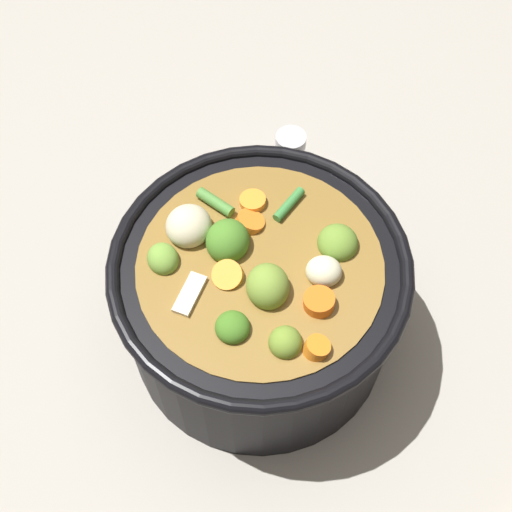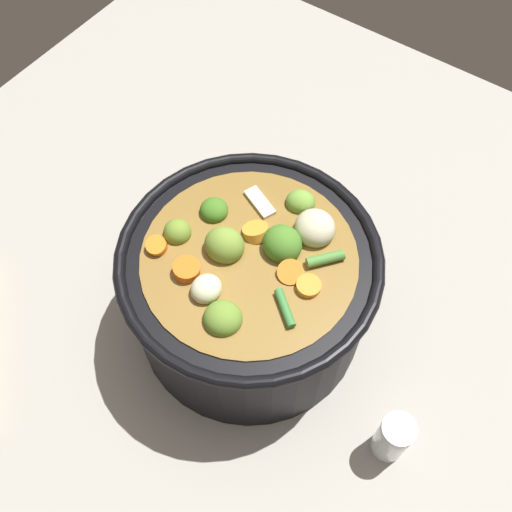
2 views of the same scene
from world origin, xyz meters
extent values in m
plane|color=#9E998E|center=(0.00, 0.00, 0.00)|extent=(1.10, 1.10, 0.00)
cylinder|color=black|center=(0.00, 0.00, 0.07)|extent=(0.26, 0.26, 0.14)
torus|color=black|center=(0.00, 0.00, 0.14)|extent=(0.28, 0.28, 0.01)
cylinder|color=olive|center=(0.00, 0.00, 0.08)|extent=(0.22, 0.22, 0.13)
ellipsoid|color=#427722|center=(-0.06, 0.02, 0.15)|extent=(0.04, 0.04, 0.02)
ellipsoid|color=#488028|center=(0.02, 0.03, 0.15)|extent=(0.05, 0.05, 0.04)
ellipsoid|color=olive|center=(0.02, -0.07, 0.14)|extent=(0.05, 0.05, 0.03)
ellipsoid|color=olive|center=(-0.03, -0.01, 0.15)|extent=(0.05, 0.04, 0.04)
ellipsoid|color=#6F9D3B|center=(0.01, 0.09, 0.15)|extent=(0.04, 0.04, 0.03)
ellipsoid|color=olive|center=(-0.08, -0.02, 0.15)|extent=(0.03, 0.03, 0.03)
cylinder|color=orange|center=(-0.08, -0.04, 0.14)|extent=(0.03, 0.03, 0.02)
cylinder|color=orange|center=(0.04, 0.01, 0.14)|extent=(0.04, 0.04, 0.02)
cylinder|color=orange|center=(-0.04, -0.05, 0.15)|extent=(0.04, 0.04, 0.02)
cylinder|color=orange|center=(-0.01, 0.03, 0.14)|extent=(0.04, 0.04, 0.02)
cylinder|color=orange|center=(0.07, 0.01, 0.14)|extent=(0.03, 0.03, 0.01)
ellipsoid|color=beige|center=(0.04, 0.06, 0.15)|extent=(0.06, 0.06, 0.03)
ellipsoid|color=beige|center=(-0.01, -0.06, 0.15)|extent=(0.03, 0.04, 0.03)
cylinder|color=#4E893A|center=(0.07, 0.04, 0.15)|extent=(0.03, 0.04, 0.01)
cylinder|color=#3A813C|center=(0.06, -0.03, 0.15)|extent=(0.04, 0.03, 0.01)
cube|color=beige|center=(-0.03, 0.06, 0.14)|extent=(0.04, 0.03, 0.01)
cylinder|color=silver|center=(0.21, -0.04, 0.03)|extent=(0.03, 0.03, 0.06)
cylinder|color=#B7B7BC|center=(0.21, -0.04, 0.07)|extent=(0.04, 0.04, 0.01)
camera|label=1|loc=(-0.32, 0.01, 0.68)|focal=48.97mm
camera|label=2|loc=(0.19, -0.25, 0.66)|focal=42.04mm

